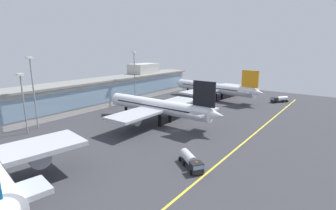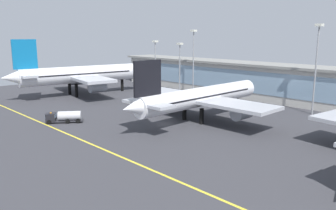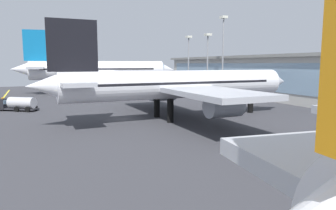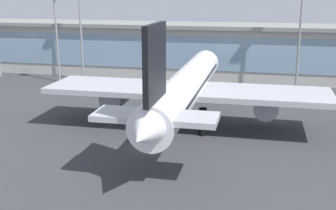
{
  "view_description": "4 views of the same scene",
  "coord_description": "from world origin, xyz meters",
  "px_view_note": "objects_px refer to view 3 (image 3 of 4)",
  "views": [
    {
      "loc": [
        -63.93,
        -44.74,
        26.64
      ],
      "look_at": [
        4.74,
        6.28,
        6.75
      ],
      "focal_mm": 26.84,
      "sensor_mm": 36.0,
      "label": 1
    },
    {
      "loc": [
        60.7,
        -56.79,
        21.92
      ],
      "look_at": [
        -2.37,
        3.17,
        4.04
      ],
      "focal_mm": 36.73,
      "sensor_mm": 36.0,
      "label": 2
    },
    {
      "loc": [
        52.91,
        -14.65,
        9.83
      ],
      "look_at": [
        7.36,
        5.63,
        3.15
      ],
      "focal_mm": 33.12,
      "sensor_mm": 36.0,
      "label": 3
    },
    {
      "loc": [
        14.29,
        -50.01,
        19.65
      ],
      "look_at": [
        2.43,
        1.65,
        5.43
      ],
      "focal_mm": 45.9,
      "sensor_mm": 36.0,
      "label": 4
    }
  ],
  "objects_px": {
    "fuel_tanker_truck": "(15,104)",
    "apron_light_mast_centre": "(208,54)",
    "airliner_near_right": "(178,85)",
    "apron_light_mast_east": "(223,44)",
    "airliner_near_left": "(98,71)",
    "apron_light_mast_west": "(189,54)"
  },
  "relations": [
    {
      "from": "fuel_tanker_truck",
      "to": "apron_light_mast_east",
      "type": "relative_size",
      "value": 0.37
    },
    {
      "from": "fuel_tanker_truck",
      "to": "apron_light_mast_east",
      "type": "xyz_separation_m",
      "value": [
        -6.62,
        55.95,
        13.97
      ]
    },
    {
      "from": "airliner_near_left",
      "to": "apron_light_mast_east",
      "type": "bearing_deg",
      "value": -30.62
    },
    {
      "from": "airliner_near_left",
      "to": "apron_light_mast_west",
      "type": "bearing_deg",
      "value": -1.99
    },
    {
      "from": "apron_light_mast_centre",
      "to": "airliner_near_right",
      "type": "bearing_deg",
      "value": -38.09
    },
    {
      "from": "airliner_near_left",
      "to": "airliner_near_right",
      "type": "xyz_separation_m",
      "value": [
        55.3,
        3.19,
        -1.47
      ]
    },
    {
      "from": "fuel_tanker_truck",
      "to": "apron_light_mast_east",
      "type": "distance_m",
      "value": 58.04
    },
    {
      "from": "airliner_near_left",
      "to": "apron_light_mast_centre",
      "type": "xyz_separation_m",
      "value": [
        21.95,
        29.33,
        5.34
      ]
    },
    {
      "from": "airliner_near_right",
      "to": "apron_light_mast_centre",
      "type": "distance_m",
      "value": 42.92
    },
    {
      "from": "airliner_near_left",
      "to": "apron_light_mast_centre",
      "type": "height_order",
      "value": "airliner_near_left"
    },
    {
      "from": "airliner_near_left",
      "to": "fuel_tanker_truck",
      "type": "xyz_separation_m",
      "value": [
        33.11,
        -24.08,
        -5.97
      ]
    },
    {
      "from": "airliner_near_left",
      "to": "apron_light_mast_centre",
      "type": "bearing_deg",
      "value": -27.69
    },
    {
      "from": "airliner_near_left",
      "to": "airliner_near_right",
      "type": "relative_size",
      "value": 1.07
    },
    {
      "from": "fuel_tanker_truck",
      "to": "apron_light_mast_centre",
      "type": "relative_size",
      "value": 0.46
    },
    {
      "from": "apron_light_mast_west",
      "to": "apron_light_mast_east",
      "type": "xyz_separation_m",
      "value": [
        20.38,
        0.77,
        2.3
      ]
    },
    {
      "from": "airliner_near_right",
      "to": "apron_light_mast_centre",
      "type": "relative_size",
      "value": 2.64
    },
    {
      "from": "apron_light_mast_west",
      "to": "apron_light_mast_centre",
      "type": "relative_size",
      "value": 1.03
    },
    {
      "from": "apron_light_mast_centre",
      "to": "apron_light_mast_west",
      "type": "bearing_deg",
      "value": 173.65
    },
    {
      "from": "airliner_near_right",
      "to": "fuel_tanker_truck",
      "type": "xyz_separation_m",
      "value": [
        -22.2,
        -27.28,
        -4.5
      ]
    },
    {
      "from": "airliner_near_right",
      "to": "apron_light_mast_west",
      "type": "height_order",
      "value": "apron_light_mast_west"
    },
    {
      "from": "airliner_near_right",
      "to": "apron_light_mast_east",
      "type": "relative_size",
      "value": 2.11
    },
    {
      "from": "fuel_tanker_truck",
      "to": "apron_light_mast_centre",
      "type": "height_order",
      "value": "apron_light_mast_centre"
    }
  ]
}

